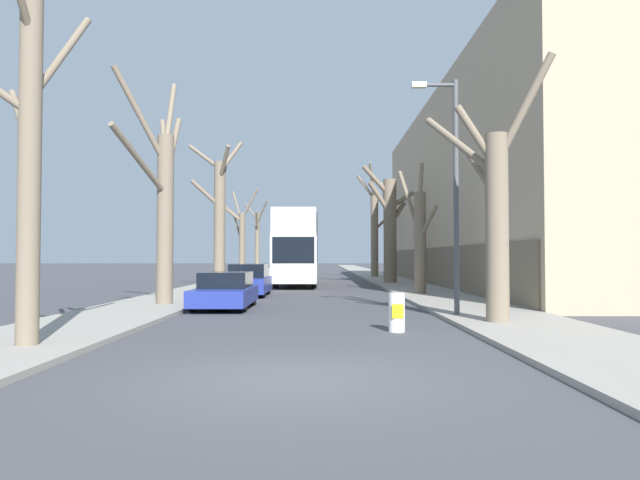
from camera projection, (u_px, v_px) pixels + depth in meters
name	position (u px, v px, depth m)	size (l,w,h in m)	color
ground_plane	(289.00, 379.00, 8.54)	(300.00, 300.00, 0.00)	#424247
sidewalk_left	(259.00, 274.00, 58.51)	(3.42, 120.00, 0.12)	gray
sidewalk_right	(370.00, 274.00, 58.53)	(3.42, 120.00, 0.12)	gray
building_facade_right	(507.00, 192.00, 36.31)	(10.08, 37.03, 11.94)	tan
street_tree_left_0	(26.00, 151.00, 11.18)	(2.51, 4.15, 8.97)	#7A6B56
street_tree_left_1	(162.00, 200.00, 20.89)	(1.86, 5.24, 8.85)	#7A6B56
street_tree_left_2	(218.00, 216.00, 31.58)	(3.28, 2.99, 8.44)	#7A6B56
street_tree_left_3	(240.00, 239.00, 41.33)	(3.19, 2.99, 6.77)	#7A6B56
street_tree_left_4	(256.00, 241.00, 51.88)	(2.39, 2.17, 6.92)	#7A6B56
street_tree_right_0	(494.00, 211.00, 15.26)	(2.84, 3.32, 7.09)	#7A6B56
street_tree_right_1	(419.00, 237.00, 26.95)	(1.46, 3.16, 6.46)	#7A6B56
street_tree_right_2	(389.00, 225.00, 38.35)	(3.60, 3.48, 7.98)	#7A6B56
street_tree_right_3	(374.00, 231.00, 49.47)	(3.61, 3.51, 9.82)	#7A6B56
double_decker_bus	(296.00, 245.00, 36.14)	(2.59, 10.15, 4.59)	silver
parked_car_0	(224.00, 291.00, 20.28)	(1.89, 4.36, 1.29)	navy
parked_car_1	(247.00, 281.00, 26.79)	(1.87, 4.12, 1.49)	navy
lamp_post	(451.00, 183.00, 17.07)	(1.40, 0.20, 7.16)	#4C4F54
traffic_bollard	(396.00, 312.00, 13.92)	(0.40, 0.41, 0.95)	white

